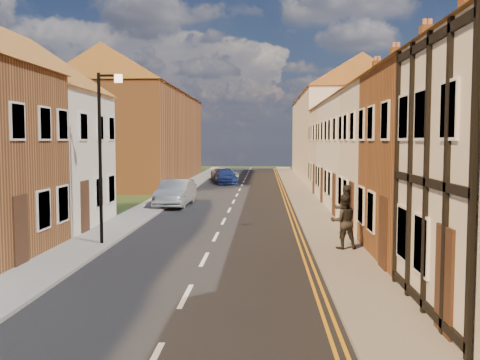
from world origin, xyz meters
TOP-DOWN VIEW (x-y plane):
  - road at (0.00, 30.00)m, footprint 7.00×90.00m
  - pavement_left at (-4.40, 30.00)m, footprint 1.80×90.00m
  - pavement_right at (4.40, 30.00)m, footprint 1.80×90.00m
  - cottage_r_cream_mid at (9.30, 23.50)m, footprint 8.30×5.20m
  - cottage_r_pink at (9.30, 28.90)m, footprint 8.30×6.00m
  - cottage_r_white_far at (9.30, 34.30)m, footprint 8.30×5.20m
  - cottage_r_cream_far at (9.30, 39.70)m, footprint 8.30×6.00m
  - cottage_l_pink at (-9.30, 23.85)m, footprint 8.30×6.30m
  - block_right_far at (9.30, 55.00)m, footprint 8.30×24.20m
  - block_left_far at (-9.30, 50.00)m, footprint 8.30×24.20m
  - lamppost at (-3.81, 20.00)m, footprint 0.88×0.15m
  - car_mid at (-3.20, 31.68)m, footprint 1.85×4.73m
  - car_far at (-1.50, 47.62)m, footprint 2.61×4.63m
  - car_distant at (-1.85, 51.45)m, footprint 3.15×4.87m
  - pedestrian_right at (4.57, 19.41)m, footprint 0.97×0.79m
  - pedestrian_right_b at (5.10, 22.41)m, footprint 1.05×0.88m

SIDE VIEW (x-z plane):
  - road at x=0.00m, z-range 0.00..0.02m
  - pavement_left at x=-4.40m, z-range 0.00..0.12m
  - pavement_right at x=4.40m, z-range 0.00..0.12m
  - car_distant at x=-1.85m, z-range 0.00..1.25m
  - car_far at x=-1.50m, z-range 0.00..1.27m
  - car_mid at x=-3.20m, z-range 0.00..1.53m
  - pedestrian_right at x=4.57m, z-range 0.12..1.97m
  - pedestrian_right_b at x=5.10m, z-range 0.12..2.03m
  - lamppost at x=-3.81m, z-range 0.54..6.54m
  - cottage_l_pink at x=-9.30m, z-range -0.03..8.77m
  - cottage_r_pink at x=9.30m, z-range -0.03..8.97m
  - cottage_r_cream_far at x=9.30m, z-range -0.03..8.97m
  - cottage_r_cream_mid at x=9.30m, z-range -0.02..8.98m
  - cottage_r_white_far at x=9.30m, z-range -0.02..8.98m
  - block_right_far at x=9.30m, z-range 0.04..10.54m
  - block_left_far at x=-9.30m, z-range 0.04..10.54m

